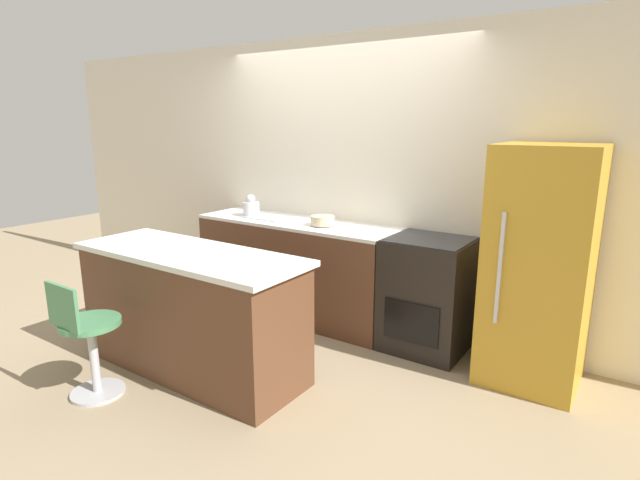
% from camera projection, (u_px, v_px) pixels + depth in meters
% --- Properties ---
extents(ground_plane, '(14.00, 14.00, 0.00)m').
position_uv_depth(ground_plane, '(303.00, 331.00, 4.48)').
color(ground_plane, '#998466').
extents(wall_back, '(8.00, 0.06, 2.60)m').
position_uv_depth(wall_back, '(341.00, 180.00, 4.69)').
color(wall_back, silver).
rests_on(wall_back, ground_plane).
extents(back_counter, '(2.00, 0.58, 0.94)m').
position_uv_depth(back_counter, '(296.00, 268.00, 4.79)').
color(back_counter, brown).
rests_on(back_counter, ground_plane).
extents(kitchen_island, '(1.85, 0.67, 0.93)m').
position_uv_depth(kitchen_island, '(192.00, 311.00, 3.71)').
color(kitchen_island, brown).
rests_on(kitchen_island, ground_plane).
extents(oven_range, '(0.65, 0.60, 0.94)m').
position_uv_depth(oven_range, '(427.00, 295.00, 4.06)').
color(oven_range, black).
rests_on(oven_range, ground_plane).
extents(refrigerator, '(0.66, 0.69, 1.70)m').
position_uv_depth(refrigerator, '(539.00, 267.00, 3.48)').
color(refrigerator, gold).
rests_on(refrigerator, ground_plane).
extents(stool_chair, '(0.40, 0.40, 0.84)m').
position_uv_depth(stool_chair, '(88.00, 342.00, 3.34)').
color(stool_chair, '#B7B7BC').
rests_on(stool_chair, ground_plane).
extents(kettle, '(0.17, 0.17, 0.21)m').
position_uv_depth(kettle, '(251.00, 207.00, 4.92)').
color(kettle, silver).
rests_on(kettle, back_counter).
extents(mixing_bowl, '(0.21, 0.21, 0.08)m').
position_uv_depth(mixing_bowl, '(322.00, 220.00, 4.46)').
color(mixing_bowl, '#C1B28E').
rests_on(mixing_bowl, back_counter).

